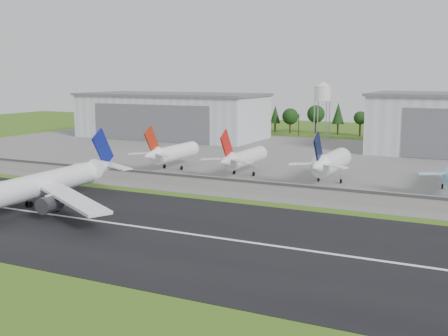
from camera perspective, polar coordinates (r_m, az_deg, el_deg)
The scene contains 13 objects.
ground at distance 119.43m, azimuth -13.55°, elevation -6.72°, with size 600.00×600.00×0.00m, color #365C15.
runway at distance 126.96m, azimuth -10.68°, elevation -5.62°, with size 320.00×60.00×0.10m, color black.
runway_centerline at distance 126.94m, azimuth -10.68°, elevation -5.60°, with size 220.00×1.00×0.02m, color white.
apron at distance 223.09m, azimuth 6.39°, elevation 0.98°, with size 320.00×150.00×0.10m, color slate.
blast_fence at distance 163.84m, azimuth -1.29°, elevation -1.42°, with size 240.00×0.61×3.50m.
hangar_west at distance 296.75m, azimuth -5.31°, elevation 5.35°, with size 97.00×44.00×23.20m.
water_tower at distance 284.24m, azimuth 9.99°, elevation 7.68°, with size 8.40×8.40×29.40m.
utility_poles at distance 299.07m, azimuth 11.57°, elevation 2.99°, with size 230.00×3.00×12.00m, color black, non-canonical shape.
treeline at distance 313.54m, azimuth 12.27°, elevation 3.26°, with size 320.00×16.00×22.00m, color black, non-canonical shape.
main_airliner at distance 141.85m, azimuth -19.09°, elevation -2.38°, with size 57.22×59.20×18.17m.
parked_jet_red_a at distance 194.80m, azimuth -5.46°, elevation 1.54°, with size 7.36×31.29×16.52m.
parked_jet_red_b at distance 182.23m, azimuth 1.85°, elevation 1.01°, with size 7.36×31.29×16.43m.
parked_jet_navy at distance 172.60m, azimuth 10.61°, elevation 0.53°, with size 7.36×31.29×16.93m.
Camera 1 is at (73.85, -87.96, 32.75)m, focal length 45.00 mm.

